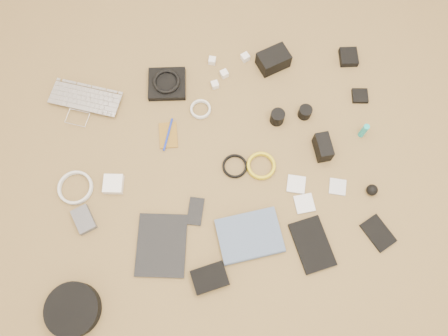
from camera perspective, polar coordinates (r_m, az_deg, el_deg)
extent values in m
cube|color=olive|center=(1.89, -0.51, -0.27)|extent=(4.00, 4.00, 0.04)
imported|color=silver|center=(2.07, -18.01, 7.54)|extent=(0.38, 0.33, 0.03)
cube|color=black|center=(2.04, -7.45, 10.83)|extent=(0.19, 0.18, 0.03)
torus|color=black|center=(2.02, -7.53, 11.15)|extent=(0.16, 0.16, 0.02)
cube|color=white|center=(2.05, 0.03, 12.20)|extent=(0.04, 0.04, 0.03)
cube|color=white|center=(2.09, -1.55, 13.84)|extent=(0.04, 0.04, 0.03)
cube|color=white|center=(2.10, 2.78, 14.25)|extent=(0.04, 0.04, 0.03)
cube|color=white|center=(2.02, -1.19, 10.82)|extent=(0.03, 0.03, 0.03)
cube|color=black|center=(2.07, 6.46, 13.85)|extent=(0.16, 0.13, 0.08)
cube|color=black|center=(2.17, 15.95, 13.77)|extent=(0.09, 0.10, 0.03)
cube|color=brown|center=(1.94, -7.29, 4.28)|extent=(0.09, 0.13, 0.01)
cylinder|color=#142AAA|center=(1.93, -7.32, 4.37)|extent=(0.07, 0.15, 0.01)
torus|color=silver|center=(1.98, -3.07, 7.61)|extent=(0.11, 0.11, 0.01)
cylinder|color=black|center=(1.94, 6.98, 6.61)|extent=(0.07, 0.07, 0.07)
cylinder|color=black|center=(1.98, 10.53, 7.18)|extent=(0.06, 0.06, 0.05)
cube|color=black|center=(2.09, 17.33, 8.98)|extent=(0.08, 0.08, 0.02)
cube|color=white|center=(1.89, -14.25, -2.05)|extent=(0.09, 0.09, 0.03)
torus|color=silver|center=(1.94, -18.79, -2.48)|extent=(0.19, 0.19, 0.01)
torus|color=black|center=(1.87, 1.41, 0.20)|extent=(0.13, 0.13, 0.01)
torus|color=gold|center=(1.88, 4.86, 0.23)|extent=(0.13, 0.13, 0.01)
cube|color=black|center=(1.91, 12.80, 2.66)|extent=(0.06, 0.11, 0.08)
cylinder|color=#1AA9A7|center=(1.98, 17.78, 4.66)|extent=(0.03, 0.03, 0.09)
cube|color=#515156|center=(1.89, -17.84, -6.43)|extent=(0.10, 0.12, 0.03)
cube|color=black|center=(1.81, -8.16, -9.94)|extent=(0.25, 0.29, 0.01)
cube|color=black|center=(1.82, -3.74, -5.67)|extent=(0.09, 0.13, 0.01)
cube|color=silver|center=(1.87, 9.40, -2.11)|extent=(0.10, 0.10, 0.01)
cube|color=silver|center=(1.85, 10.45, -4.59)|extent=(0.08, 0.08, 0.01)
cube|color=silver|center=(1.91, 14.61, -2.40)|extent=(0.09, 0.09, 0.01)
sphere|color=black|center=(1.92, 18.77, -2.73)|extent=(0.06, 0.06, 0.05)
cylinder|color=black|center=(1.84, -19.13, -17.06)|extent=(0.23, 0.23, 0.06)
cube|color=black|center=(1.77, -1.88, -14.15)|extent=(0.15, 0.11, 0.03)
imported|color=#485C7B|center=(1.78, 4.11, -11.74)|extent=(0.26, 0.20, 0.02)
cube|color=black|center=(1.82, 11.45, -9.77)|extent=(0.15, 0.23, 0.02)
cube|color=black|center=(1.91, 19.48, -8.01)|extent=(0.13, 0.16, 0.01)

